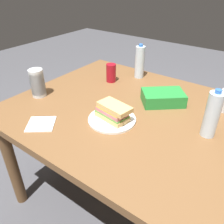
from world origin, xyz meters
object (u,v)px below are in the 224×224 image
water_bottle_tall (212,115)px  water_bottle_spare (140,62)px  chip_bag (163,98)px  plastic_cup_stack (37,83)px  sandwich (113,112)px  soda_can_red (111,73)px  dining_table (141,126)px  paper_plate (112,119)px

water_bottle_tall → water_bottle_spare: water_bottle_spare is taller
chip_bag → water_bottle_tall: water_bottle_tall is taller
plastic_cup_stack → sandwich: bearing=4.7°
sandwich → soda_can_red: (-0.30, 0.39, 0.01)m
sandwich → soda_can_red: 0.49m
dining_table → water_bottle_tall: (0.34, 0.01, 0.19)m
sandwich → water_bottle_tall: bearing=21.4°
paper_plate → dining_table: bearing=60.5°
sandwich → water_bottle_spare: bearing=107.8°
dining_table → water_bottle_tall: bearing=2.5°
soda_can_red → plastic_cup_stack: (-0.23, -0.43, 0.02)m
chip_bag → soda_can_red: bearing=130.2°
chip_bag → plastic_cup_stack: bearing=168.7°
water_bottle_spare → sandwich: bearing=-72.2°
water_bottle_tall → dining_table: bearing=-177.5°
water_bottle_tall → water_bottle_spare: size_ratio=0.99×
sandwich → soda_can_red: size_ratio=1.60×
water_bottle_tall → plastic_cup_stack: water_bottle_tall is taller
paper_plate → water_bottle_tall: water_bottle_tall is taller
paper_plate → soda_can_red: size_ratio=1.99×
chip_bag → paper_plate: bearing=-152.2°
dining_table → chip_bag: (0.04, 0.17, 0.12)m
paper_plate → sandwich: bearing=16.8°
sandwich → water_bottle_spare: 0.59m
chip_bag → plastic_cup_stack: (-0.64, -0.36, 0.05)m
paper_plate → plastic_cup_stack: bearing=-175.4°
dining_table → plastic_cup_stack: 0.66m
plastic_cup_stack → water_bottle_spare: bearing=60.7°
water_bottle_spare → paper_plate: bearing=-72.6°
chip_bag → water_bottle_spare: size_ratio=0.98×
paper_plate → plastic_cup_stack: (-0.52, -0.04, 0.08)m
dining_table → water_bottle_tall: size_ratio=6.23×
sandwich → plastic_cup_stack: plastic_cup_stack is taller
chip_bag → plastic_cup_stack: size_ratio=1.38×
dining_table → paper_plate: (-0.09, -0.15, 0.09)m
dining_table → plastic_cup_stack: (-0.60, -0.19, 0.17)m
paper_plate → chip_bag: (0.13, 0.32, 0.03)m
water_bottle_tall → water_bottle_spare: bearing=146.6°
water_bottle_tall → chip_bag: bearing=153.3°
dining_table → sandwich: bearing=-118.5°
water_bottle_spare → water_bottle_tall: bearing=-33.4°
paper_plate → water_bottle_tall: 0.47m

